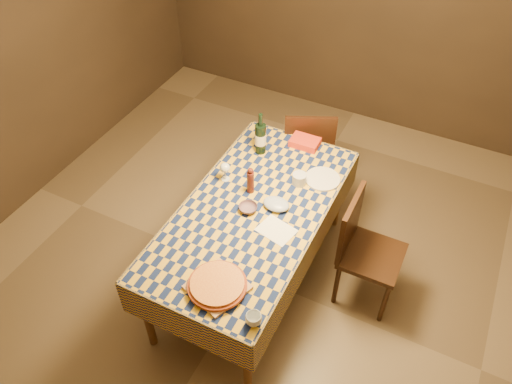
# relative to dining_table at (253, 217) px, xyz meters

# --- Properties ---
(room) EXTENTS (5.00, 5.10, 2.70)m
(room) POSITION_rel_dining_table_xyz_m (0.00, 0.00, 0.66)
(room) COLOR brown
(room) RESTS_ON ground
(dining_table) EXTENTS (0.94, 1.84, 0.77)m
(dining_table) POSITION_rel_dining_table_xyz_m (0.00, 0.00, 0.00)
(dining_table) COLOR brown
(dining_table) RESTS_ON ground
(cutting_board) EXTENTS (0.39, 0.39, 0.02)m
(cutting_board) POSITION_rel_dining_table_xyz_m (0.10, -0.67, 0.09)
(cutting_board) COLOR #B18053
(cutting_board) RESTS_ON dining_table
(pizza) EXTENTS (0.47, 0.47, 0.04)m
(pizza) POSITION_rel_dining_table_xyz_m (0.10, -0.67, 0.11)
(pizza) COLOR maroon
(pizza) RESTS_ON cutting_board
(pepper_mill) EXTENTS (0.06, 0.06, 0.22)m
(pepper_mill) POSITION_rel_dining_table_xyz_m (-0.10, 0.16, 0.18)
(pepper_mill) COLOR #4D1812
(pepper_mill) RESTS_ON dining_table
(bowl) EXTENTS (0.15, 0.15, 0.04)m
(bowl) POSITION_rel_dining_table_xyz_m (-0.03, -0.02, 0.10)
(bowl) COLOR #684B58
(bowl) RESTS_ON dining_table
(wine_glass) EXTENTS (0.08, 0.08, 0.15)m
(wine_glass) POSITION_rel_dining_table_xyz_m (-0.32, 0.19, 0.18)
(wine_glass) COLOR silver
(wine_glass) RESTS_ON dining_table
(wine_bottle) EXTENTS (0.09, 0.09, 0.35)m
(wine_bottle) POSITION_rel_dining_table_xyz_m (-0.23, 0.59, 0.21)
(wine_bottle) COLOR black
(wine_bottle) RESTS_ON dining_table
(deli_tub) EXTENTS (0.14, 0.14, 0.09)m
(deli_tub) POSITION_rel_dining_table_xyz_m (0.18, 0.39, 0.12)
(deli_tub) COLOR silver
(deli_tub) RESTS_ON dining_table
(takeout_container) EXTENTS (0.23, 0.16, 0.06)m
(takeout_container) POSITION_rel_dining_table_xyz_m (0.05, 0.82, 0.10)
(takeout_container) COLOR red
(takeout_container) RESTS_ON dining_table
(white_plate) EXTENTS (0.33, 0.33, 0.02)m
(white_plate) POSITION_rel_dining_table_xyz_m (0.32, 0.50, 0.08)
(white_plate) COLOR silver
(white_plate) RESTS_ON dining_table
(tumbler) EXTENTS (0.12, 0.12, 0.08)m
(tumbler) POSITION_rel_dining_table_xyz_m (0.40, -0.78, 0.11)
(tumbler) COLOR silver
(tumbler) RESTS_ON dining_table
(flour_patch) EXTENTS (0.27, 0.23, 0.00)m
(flour_patch) POSITION_rel_dining_table_xyz_m (0.22, -0.10, 0.08)
(flour_patch) COLOR white
(flour_patch) RESTS_ON dining_table
(flour_bag) EXTENTS (0.20, 0.16, 0.06)m
(flour_bag) POSITION_rel_dining_table_xyz_m (0.13, 0.10, 0.10)
(flour_bag) COLOR #99A7C4
(flour_bag) RESTS_ON dining_table
(chair_far) EXTENTS (0.56, 0.56, 0.93)m
(chair_far) POSITION_rel_dining_table_xyz_m (-0.02, 1.08, -0.17)
(chair_far) COLOR black
(chair_far) RESTS_ON ground
(chair_right) EXTENTS (0.43, 0.42, 0.93)m
(chair_right) POSITION_rel_dining_table_xyz_m (0.75, 0.25, -0.17)
(chair_right) COLOR black
(chair_right) RESTS_ON ground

